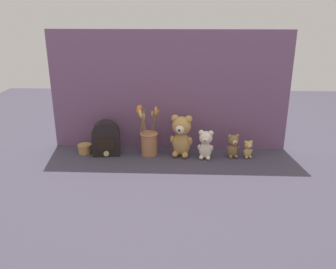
{
  "coord_description": "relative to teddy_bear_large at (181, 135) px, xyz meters",
  "views": [
    {
      "loc": [
        0.1,
        -2.15,
        0.93
      ],
      "look_at": [
        0.0,
        0.02,
        0.15
      ],
      "focal_mm": 38.0,
      "sensor_mm": 36.0,
      "label": 1
    }
  ],
  "objects": [
    {
      "name": "teddy_bear_medium",
      "position": [
        0.16,
        -0.04,
        -0.05
      ],
      "size": [
        0.11,
        0.1,
        0.19
      ],
      "color": "beige",
      "rests_on": "ground"
    },
    {
      "name": "flower_vase",
      "position": [
        -0.22,
        0.01,
        -0.05
      ],
      "size": [
        0.16,
        0.15,
        0.33
      ],
      "color": "#AD7047",
      "rests_on": "ground"
    },
    {
      "name": "teddy_bear_small",
      "position": [
        0.34,
        -0.01,
        -0.06
      ],
      "size": [
        0.09,
        0.08,
        0.16
      ],
      "color": "olive",
      "rests_on": "ground"
    },
    {
      "name": "vintage_radio",
      "position": [
        -0.5,
        -0.0,
        -0.03
      ],
      "size": [
        0.19,
        0.12,
        0.23
      ],
      "color": "black",
      "rests_on": "ground"
    },
    {
      "name": "teddy_bear_large",
      "position": [
        0.0,
        0.0,
        0.0
      ],
      "size": [
        0.16,
        0.14,
        0.28
      ],
      "color": "tan",
      "rests_on": "ground"
    },
    {
      "name": "ground_plane",
      "position": [
        -0.09,
        -0.02,
        -0.15
      ],
      "size": [
        4.0,
        4.0,
        0.0
      ],
      "primitive_type": "plane",
      "color": "#3D3847"
    },
    {
      "name": "backdrop_wall",
      "position": [
        -0.09,
        0.14,
        0.25
      ],
      "size": [
        1.59,
        0.02,
        0.8
      ],
      "color": "#704C70",
      "rests_on": "ground"
    },
    {
      "name": "teddy_bear_tiny",
      "position": [
        0.43,
        -0.01,
        -0.08
      ],
      "size": [
        0.07,
        0.06,
        0.12
      ],
      "color": "tan",
      "rests_on": "ground"
    },
    {
      "name": "decorative_tin_tall",
      "position": [
        -0.65,
        0.02,
        -0.11
      ],
      "size": [
        0.09,
        0.09,
        0.06
      ],
      "color": "tan",
      "rests_on": "ground"
    }
  ]
}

